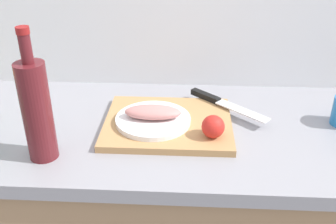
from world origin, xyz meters
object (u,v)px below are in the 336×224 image
at_px(fish_fillet, 153,112).
at_px(cutting_board, 168,124).
at_px(wine_bottle, 37,110).
at_px(white_plate, 153,120).
at_px(chef_knife, 218,101).

bearing_deg(fish_fillet, cutting_board, 11.74).
distance_m(cutting_board, wine_bottle, 0.38).
xyz_separation_m(cutting_board, white_plate, (-0.04, -0.01, 0.02)).
distance_m(white_plate, chef_knife, 0.23).
height_order(cutting_board, fish_fillet, fish_fillet).
height_order(chef_knife, wine_bottle, wine_bottle).
xyz_separation_m(cutting_board, wine_bottle, (-0.31, -0.17, 0.13)).
xyz_separation_m(cutting_board, chef_knife, (0.15, 0.12, 0.02)).
relative_size(fish_fillet, chef_knife, 0.70).
xyz_separation_m(white_plate, wine_bottle, (-0.27, -0.16, 0.11)).
bearing_deg(wine_bottle, chef_knife, 31.63).
height_order(fish_fillet, chef_knife, fish_fillet).
xyz_separation_m(white_plate, fish_fillet, (0.00, -0.00, 0.03)).
bearing_deg(fish_fillet, wine_bottle, -149.57).
xyz_separation_m(cutting_board, fish_fillet, (-0.04, -0.01, 0.04)).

